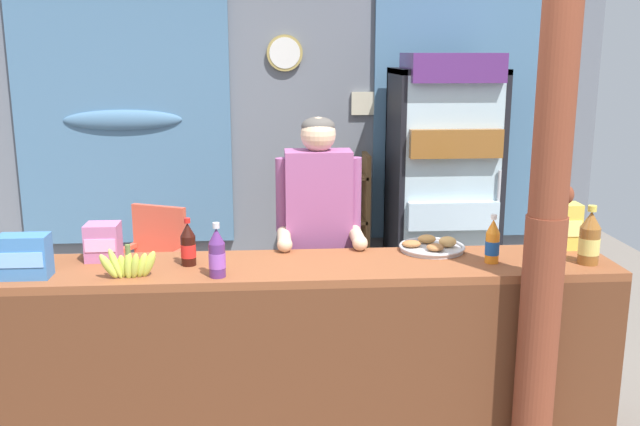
% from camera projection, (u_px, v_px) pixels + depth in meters
% --- Properties ---
extents(ground_plane, '(7.06, 7.06, 0.00)m').
position_uv_depth(ground_plane, '(285.00, 374.00, 4.29)').
color(ground_plane, slate).
extents(back_wall_curtained, '(5.18, 0.22, 2.59)m').
position_uv_depth(back_wall_curtained, '(278.00, 127.00, 5.62)').
color(back_wall_curtained, slate).
rests_on(back_wall_curtained, ground).
extents(stall_counter, '(2.97, 0.52, 0.92)m').
position_uv_depth(stall_counter, '(312.00, 341.00, 3.39)').
color(stall_counter, brown).
rests_on(stall_counter, ground).
extents(timber_post, '(0.20, 0.18, 2.43)m').
position_uv_depth(timber_post, '(546.00, 227.00, 3.10)').
color(timber_post, brown).
rests_on(timber_post, ground).
extents(drink_fridge, '(0.77, 0.70, 1.91)m').
position_uv_depth(drink_fridge, '(444.00, 170.00, 5.25)').
color(drink_fridge, black).
rests_on(drink_fridge, ground).
extents(bottle_shelf_rack, '(0.48, 0.28, 1.15)m').
position_uv_depth(bottle_shelf_rack, '(338.00, 224.00, 5.51)').
color(bottle_shelf_rack, brown).
rests_on(bottle_shelf_rack, ground).
extents(plastic_lawn_chair, '(0.58, 0.58, 0.86)m').
position_uv_depth(plastic_lawn_chair, '(151.00, 261.00, 4.91)').
color(plastic_lawn_chair, '#E5563D').
rests_on(plastic_lawn_chair, ground).
extents(shopkeeper, '(0.47, 0.42, 1.58)m').
position_uv_depth(shopkeeper, '(318.00, 225.00, 3.87)').
color(shopkeeper, '#28282D').
rests_on(shopkeeper, ground).
extents(soda_bottle_iced_tea, '(0.10, 0.10, 0.29)m').
position_uv_depth(soda_bottle_iced_tea, '(590.00, 239.00, 3.39)').
color(soda_bottle_iced_tea, brown).
rests_on(soda_bottle_iced_tea, stall_counter).
extents(soda_bottle_orange_soda, '(0.07, 0.07, 0.24)m').
position_uv_depth(soda_bottle_orange_soda, '(492.00, 242.00, 3.41)').
color(soda_bottle_orange_soda, orange).
rests_on(soda_bottle_orange_soda, stall_counter).
extents(soda_bottle_cola, '(0.07, 0.07, 0.23)m').
position_uv_depth(soda_bottle_cola, '(188.00, 245.00, 3.37)').
color(soda_bottle_cola, black).
rests_on(soda_bottle_cola, stall_counter).
extents(soda_bottle_grape_soda, '(0.08, 0.08, 0.25)m').
position_uv_depth(soda_bottle_grape_soda, '(217.00, 254.00, 3.20)').
color(soda_bottle_grape_soda, '#56286B').
rests_on(soda_bottle_grape_soda, stall_counter).
extents(snack_box_instant_noodle, '(0.17, 0.13, 0.24)m').
position_uv_depth(snack_box_instant_noodle, '(562.00, 226.00, 3.66)').
color(snack_box_instant_noodle, '#EAD14C').
rests_on(snack_box_instant_noodle, stall_counter).
extents(snack_box_wafer, '(0.16, 0.15, 0.18)m').
position_uv_depth(snack_box_wafer, '(103.00, 242.00, 3.46)').
color(snack_box_wafer, '#B76699').
rests_on(snack_box_wafer, stall_counter).
extents(snack_box_biscuit, '(0.22, 0.13, 0.20)m').
position_uv_depth(snack_box_biscuit, '(24.00, 256.00, 3.19)').
color(snack_box_biscuit, '#3D75B7').
rests_on(snack_box_biscuit, stall_counter).
extents(pastry_tray, '(0.34, 0.34, 0.07)m').
position_uv_depth(pastry_tray, '(432.00, 246.00, 3.64)').
color(pastry_tray, '#BCBCC1').
rests_on(pastry_tray, stall_counter).
extents(banana_bunch, '(0.27, 0.06, 0.16)m').
position_uv_depth(banana_bunch, '(129.00, 265.00, 3.20)').
color(banana_bunch, '#B7C647').
rests_on(banana_bunch, stall_counter).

